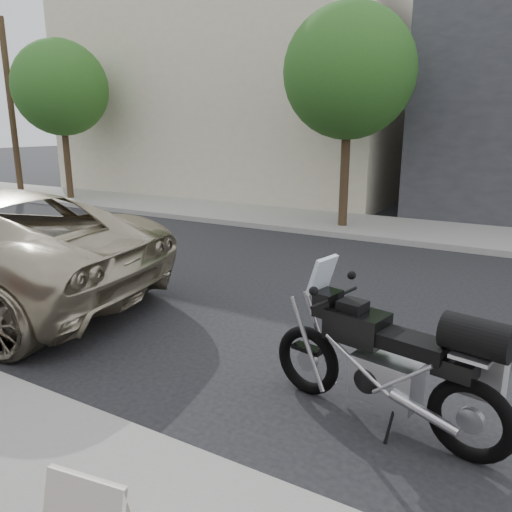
{
  "coord_description": "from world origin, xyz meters",
  "views": [
    {
      "loc": [
        -2.74,
        6.96,
        2.82
      ],
      "look_at": [
        0.93,
        0.62,
        0.9
      ],
      "focal_mm": 35.0,
      "sensor_mm": 36.0,
      "label": 1
    }
  ],
  "objects": [
    {
      "name": "ground",
      "position": [
        0.0,
        0.0,
        0.0
      ],
      "size": [
        120.0,
        120.0,
        0.0
      ],
      "primitive_type": "plane",
      "color": "black",
      "rests_on": "ground"
    },
    {
      "name": "far_sidewalk",
      "position": [
        0.0,
        -6.5,
        0.07
      ],
      "size": [
        44.0,
        3.0,
        0.15
      ],
      "primitive_type": "cube",
      "color": "gray",
      "rests_on": "ground"
    },
    {
      "name": "far_building_cream",
      "position": [
        9.0,
        -13.5,
        4.0
      ],
      "size": [
        14.0,
        11.0,
        8.0
      ],
      "color": "#B5AE91",
      "rests_on": "ground"
    },
    {
      "name": "street_tree_mid",
      "position": [
        2.0,
        -6.0,
        4.14
      ],
      "size": [
        3.4,
        3.4,
        5.7
      ],
      "color": "#3A2A1A",
      "rests_on": "far_sidewalk"
    },
    {
      "name": "street_tree_right",
      "position": [
        13.0,
        -6.0,
        4.14
      ],
      "size": [
        3.4,
        3.4,
        5.7
      ],
      "color": "#3A2A1A",
      "rests_on": "far_sidewalk"
    },
    {
      "name": "utility_pole",
      "position": [
        16.0,
        -6.0,
        3.5
      ],
      "size": [
        0.24,
        0.24,
        6.7
      ],
      "primitive_type": "cylinder",
      "color": "#3A2A1A",
      "rests_on": "far_sidewalk"
    },
    {
      "name": "motorcycle",
      "position": [
        -1.77,
        2.62,
        0.67
      ],
      "size": [
        2.45,
        0.89,
        1.56
      ],
      "rotation": [
        0.0,
        0.0,
        -0.2
      ],
      "color": "black",
      "rests_on": "ground"
    }
  ]
}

